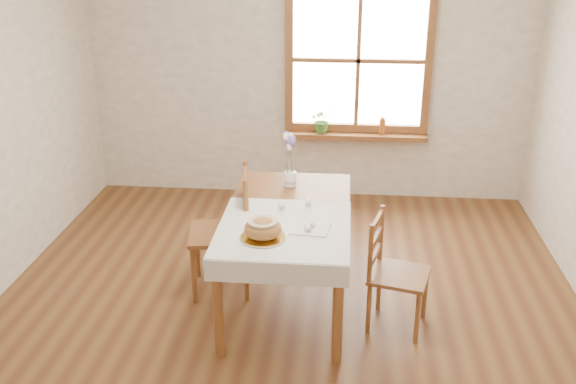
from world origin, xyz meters
name	(u,v)px	position (x,y,z in m)	size (l,w,h in m)	color
ground	(284,321)	(0.00, 0.00, 0.00)	(5.00, 5.00, 0.00)	brown
room_walls	(284,92)	(0.00, 0.00, 1.71)	(4.60, 5.10, 2.65)	white
window	(358,61)	(0.50, 2.47, 1.45)	(1.46, 0.08, 1.46)	brown
window_sill	(355,136)	(0.50, 2.40, 0.69)	(1.46, 0.20, 0.05)	brown
dining_table	(288,221)	(0.00, 0.30, 0.66)	(0.90, 1.60, 0.75)	brown
table_linen	(284,228)	(0.00, 0.00, 0.76)	(0.91, 0.99, 0.01)	silver
chair_left	(220,232)	(-0.54, 0.42, 0.50)	(0.47, 0.49, 1.00)	brown
chair_right	(399,273)	(0.81, 0.03, 0.42)	(0.40, 0.41, 0.85)	brown
bread_plate	(263,238)	(-0.12, -0.19, 0.77)	(0.29, 0.29, 0.02)	white
bread_loaf	(263,227)	(-0.12, -0.19, 0.84)	(0.25, 0.25, 0.14)	#B17F3E
egg_napkin	(310,229)	(0.18, -0.02, 0.77)	(0.26, 0.22, 0.01)	silver
eggs	(310,225)	(0.18, -0.02, 0.79)	(0.20, 0.18, 0.04)	white
salt_shaker	(282,206)	(-0.04, 0.25, 0.81)	(0.05, 0.05, 0.09)	white
pepper_shaker	(308,203)	(0.14, 0.33, 0.80)	(0.04, 0.04, 0.08)	white
flower_vase	(290,180)	(-0.03, 0.79, 0.81)	(0.10, 0.10, 0.11)	white
lavender_bouquet	(290,153)	(-0.03, 0.79, 1.03)	(0.18, 0.18, 0.34)	#715BA1
potted_plant	(322,123)	(0.16, 2.40, 0.82)	(0.24, 0.26, 0.20)	#3E762F
amber_bottle	(382,126)	(0.77, 2.40, 0.81)	(0.06, 0.06, 0.18)	#AD5B20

